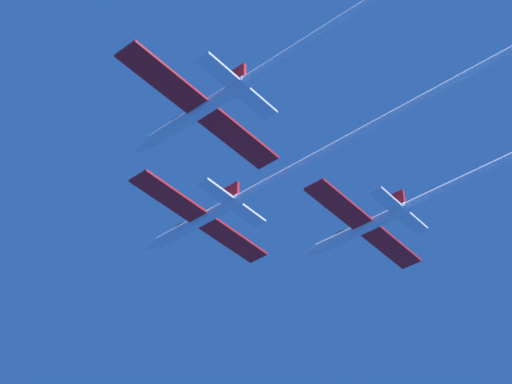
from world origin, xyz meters
TOP-DOWN VIEW (x-y plane):
  - jet_lead at (-0.09, -17.70)m, footprint 18.87×60.63m
  - jet_left_wing at (-12.51, -28.45)m, footprint 18.87×58.63m

SIDE VIEW (x-z plane):
  - jet_left_wing at x=-12.51m, z-range -2.11..1.01m
  - jet_lead at x=-0.09m, z-range -1.49..1.64m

